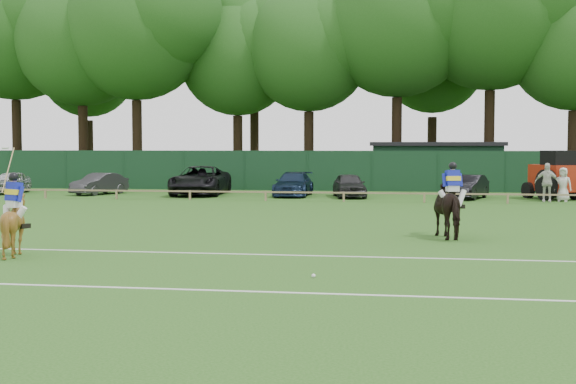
% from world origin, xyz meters
% --- Properties ---
extents(ground, '(160.00, 160.00, 0.00)m').
position_xyz_m(ground, '(0.00, 0.00, 0.00)').
color(ground, '#1E4C14').
rests_on(ground, ground).
extents(horse_dark, '(1.58, 2.34, 1.81)m').
position_xyz_m(horse_dark, '(5.54, 3.46, 0.90)').
color(horse_dark, black).
rests_on(horse_dark, ground).
extents(horse_chestnut, '(1.79, 1.86, 1.58)m').
position_xyz_m(horse_chestnut, '(-5.86, -2.13, 0.79)').
color(horse_chestnut, brown).
rests_on(horse_chestnut, ground).
extents(sedan_silver, '(2.19, 4.05, 1.31)m').
position_xyz_m(sedan_silver, '(-18.97, 21.63, 0.65)').
color(sedan_silver, '#B7BABD').
rests_on(sedan_silver, ground).
extents(sedan_grey, '(2.43, 3.97, 1.24)m').
position_xyz_m(sedan_grey, '(-13.42, 21.53, 0.62)').
color(sedan_grey, '#303133').
rests_on(sedan_grey, ground).
extents(suv_black, '(3.05, 6.06, 1.65)m').
position_xyz_m(suv_black, '(-7.54, 21.99, 0.82)').
color(suv_black, black).
rests_on(suv_black, ground).
extents(sedan_navy, '(1.87, 4.57, 1.33)m').
position_xyz_m(sedan_navy, '(-2.13, 21.84, 0.66)').
color(sedan_navy, '#111F35').
rests_on(sedan_navy, ground).
extents(hatch_grey, '(2.31, 4.13, 1.33)m').
position_xyz_m(hatch_grey, '(1.03, 21.26, 0.66)').
color(hatch_grey, '#2C2B2E').
rests_on(hatch_grey, ground).
extents(estate_black, '(2.51, 4.07, 1.27)m').
position_xyz_m(estate_black, '(7.35, 21.08, 0.63)').
color(estate_black, black).
rests_on(estate_black, ground).
extents(spectator_left, '(0.96, 0.56, 1.47)m').
position_xyz_m(spectator_left, '(6.52, 20.38, 0.74)').
color(spectator_left, silver).
rests_on(spectator_left, ground).
extents(spectator_mid, '(1.21, 0.68, 1.95)m').
position_xyz_m(spectator_mid, '(11.06, 19.46, 0.98)').
color(spectator_mid, beige).
rests_on(spectator_mid, ground).
extents(spectator_right, '(0.98, 0.80, 1.73)m').
position_xyz_m(spectator_right, '(11.91, 19.74, 0.86)').
color(spectator_right, beige).
rests_on(spectator_right, ground).
extents(rider_dark, '(0.92, 0.52, 1.41)m').
position_xyz_m(rider_dark, '(5.54, 3.45, 1.69)').
color(rider_dark, silver).
rests_on(rider_dark, ground).
extents(rider_chestnut, '(0.89, 0.79, 2.05)m').
position_xyz_m(rider_chestnut, '(-5.86, -2.14, 1.52)').
color(rider_chestnut, silver).
rests_on(rider_chestnut, ground).
extents(polo_ball, '(0.09, 0.09, 0.09)m').
position_xyz_m(polo_ball, '(2.19, -4.24, 0.04)').
color(polo_ball, silver).
rests_on(polo_ball, ground).
extents(pitch_lines, '(60.00, 5.10, 0.01)m').
position_xyz_m(pitch_lines, '(0.00, -3.50, 0.01)').
color(pitch_lines, silver).
rests_on(pitch_lines, ground).
extents(pitch_rail, '(62.10, 0.10, 0.50)m').
position_xyz_m(pitch_rail, '(0.00, 18.00, 0.45)').
color(pitch_rail, '#997F5B').
rests_on(pitch_rail, ground).
extents(perimeter_fence, '(92.08, 0.08, 2.50)m').
position_xyz_m(perimeter_fence, '(0.00, 27.00, 1.25)').
color(perimeter_fence, '#14351E').
rests_on(perimeter_fence, ground).
extents(utility_shed, '(8.40, 4.40, 3.04)m').
position_xyz_m(utility_shed, '(6.00, 30.00, 1.54)').
color(utility_shed, '#14331E').
rests_on(utility_shed, ground).
extents(tree_row, '(96.00, 12.00, 21.00)m').
position_xyz_m(tree_row, '(2.00, 35.00, 0.00)').
color(tree_row, '#26561C').
rests_on(tree_row, ground).
extents(tractor, '(3.09, 3.61, 2.56)m').
position_xyz_m(tractor, '(11.80, 21.35, 1.21)').
color(tractor, '#99220E').
rests_on(tractor, ground).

